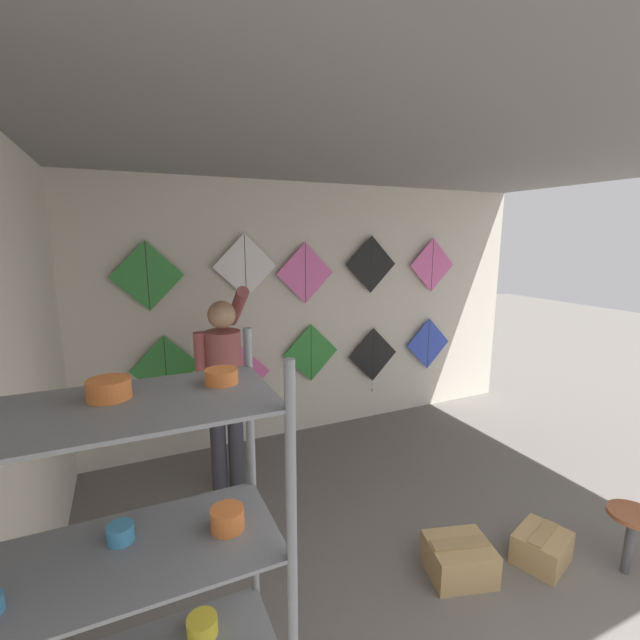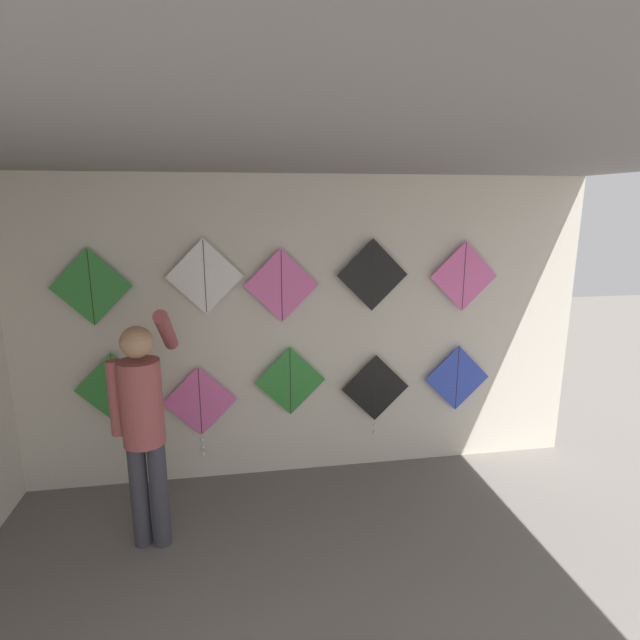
% 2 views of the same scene
% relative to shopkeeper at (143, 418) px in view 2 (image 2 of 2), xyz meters
% --- Properties ---
extents(back_panel, '(5.65, 0.06, 2.80)m').
position_rel_shopkeeper_xyz_m(back_panel, '(1.17, 0.93, 0.37)').
color(back_panel, beige).
rests_on(back_panel, ground).
extents(ceiling_slab, '(5.65, 4.83, 0.04)m').
position_rel_shopkeeper_xyz_m(ceiling_slab, '(1.17, -1.12, 1.79)').
color(ceiling_slab, gray).
extents(shopkeeper, '(0.46, 0.61, 1.83)m').
position_rel_shopkeeper_xyz_m(shopkeeper, '(0.00, 0.00, 0.00)').
color(shopkeeper, '#383842').
rests_on(shopkeeper, ground).
extents(kite_0, '(0.66, 0.04, 0.80)m').
position_rel_shopkeeper_xyz_m(kite_0, '(-0.40, 0.84, -0.09)').
color(kite_0, '#338C38').
extents(kite_1, '(0.66, 0.04, 0.87)m').
position_rel_shopkeeper_xyz_m(kite_1, '(0.33, 0.84, -0.27)').
color(kite_1, pink).
extents(kite_2, '(0.66, 0.01, 0.66)m').
position_rel_shopkeeper_xyz_m(kite_2, '(1.16, 0.84, -0.09)').
color(kite_2, '#338C38').
extents(kite_3, '(0.66, 0.04, 0.80)m').
position_rel_shopkeeper_xyz_m(kite_3, '(1.98, 0.84, -0.23)').
color(kite_3, black).
extents(kite_4, '(0.66, 0.01, 0.66)m').
position_rel_shopkeeper_xyz_m(kite_4, '(2.81, 0.84, -0.16)').
color(kite_4, blue).
extents(kite_5, '(0.66, 0.01, 0.66)m').
position_rel_shopkeeper_xyz_m(kite_5, '(-0.50, 0.84, 0.84)').
color(kite_5, '#338C38').
extents(kite_6, '(0.66, 0.01, 0.66)m').
position_rel_shopkeeper_xyz_m(kite_6, '(0.43, 0.84, 0.90)').
color(kite_6, white).
extents(kite_7, '(0.66, 0.01, 0.66)m').
position_rel_shopkeeper_xyz_m(kite_7, '(1.09, 0.84, 0.81)').
color(kite_7, pink).
extents(kite_8, '(0.66, 0.01, 0.66)m').
position_rel_shopkeeper_xyz_m(kite_8, '(1.92, 0.84, 0.88)').
color(kite_8, black).
extents(kite_9, '(0.66, 0.01, 0.66)m').
position_rel_shopkeeper_xyz_m(kite_9, '(2.81, 0.84, 0.85)').
color(kite_9, pink).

